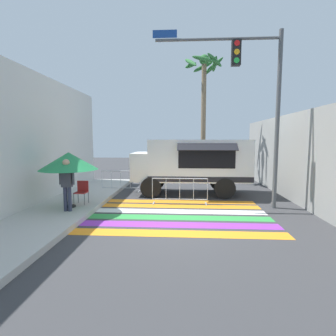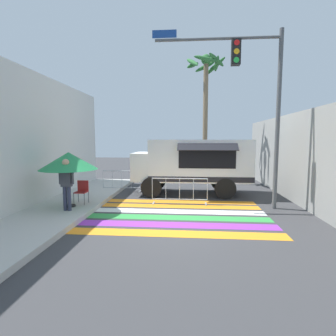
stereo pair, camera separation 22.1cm
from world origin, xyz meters
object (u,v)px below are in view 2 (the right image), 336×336
object	(u,v)px
barricade_front	(180,191)
traffic_signal_pole	(254,87)
food_truck	(191,162)
patio_umbrella	(69,161)
barricade_side	(122,181)
folding_chair	(82,190)
vendor_person	(66,181)
palm_tree	(205,88)

from	to	relation	value
barricade_front	traffic_signal_pole	bearing A→B (deg)	-8.60
food_truck	patio_umbrella	distance (m)	5.65
traffic_signal_pole	barricade_front	world-z (taller)	traffic_signal_pole
patio_umbrella	barricade_side	world-z (taller)	patio_umbrella
food_truck	traffic_signal_pole	distance (m)	4.50
folding_chair	vendor_person	world-z (taller)	vendor_person
food_truck	barricade_side	xyz separation A→B (m)	(-3.47, 0.29, -1.04)
barricade_side	vendor_person	bearing A→B (deg)	-100.35
vendor_person	barricade_side	bearing A→B (deg)	96.51
vendor_person	barricade_front	size ratio (longest dim) A/B	0.79
palm_tree	folding_chair	bearing A→B (deg)	-127.45
traffic_signal_pole	vendor_person	world-z (taller)	traffic_signal_pole
barricade_side	palm_tree	distance (m)	7.53
traffic_signal_pole	barricade_front	xyz separation A→B (m)	(-2.73, 0.41, -4.00)
palm_tree	barricade_front	bearing A→B (deg)	-102.93
barricade_front	barricade_side	size ratio (longest dim) A/B	1.16
vendor_person	barricade_front	xyz separation A→B (m)	(3.81, 1.96, -0.67)
vendor_person	palm_tree	size ratio (longest dim) A/B	0.23
folding_chair	barricade_front	bearing A→B (deg)	14.93
traffic_signal_pole	folding_chair	size ratio (longest dim) A/B	7.68
patio_umbrella	folding_chair	size ratio (longest dim) A/B	2.37
patio_umbrella	vendor_person	distance (m)	0.85
food_truck	vendor_person	bearing A→B (deg)	-136.49
traffic_signal_pole	folding_chair	world-z (taller)	traffic_signal_pole
folding_chair	barricade_side	bearing A→B (deg)	79.30
food_truck	folding_chair	xyz separation A→B (m)	(-4.19, -2.95, -0.87)
folding_chair	patio_umbrella	bearing A→B (deg)	-108.61
folding_chair	barricade_front	xyz separation A→B (m)	(3.74, 0.87, -0.16)
food_truck	traffic_signal_pole	bearing A→B (deg)	-47.62
food_truck	palm_tree	distance (m)	5.57
barricade_side	palm_tree	world-z (taller)	palm_tree
folding_chair	vendor_person	bearing A→B (deg)	-91.65
folding_chair	vendor_person	xyz separation A→B (m)	(-0.07, -1.10, 0.51)
vendor_person	palm_tree	world-z (taller)	palm_tree
traffic_signal_pole	vendor_person	xyz separation A→B (m)	(-6.54, -1.55, -3.33)
vendor_person	barricade_side	distance (m)	4.45
folding_chair	barricade_front	world-z (taller)	barricade_front
folding_chair	barricade_front	size ratio (longest dim) A/B	0.38
barricade_side	food_truck	bearing A→B (deg)	-4.71
vendor_person	palm_tree	xyz separation A→B (m)	(5.12, 7.70, 4.47)
barricade_front	palm_tree	size ratio (longest dim) A/B	0.30
vendor_person	barricade_side	size ratio (longest dim) A/B	0.91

